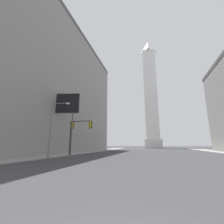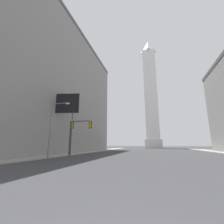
{
  "view_description": "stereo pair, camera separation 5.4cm",
  "coord_description": "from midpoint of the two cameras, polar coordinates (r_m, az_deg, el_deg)",
  "views": [
    {
      "loc": [
        0.34,
        -2.18,
        1.9
      ],
      "look_at": [
        -17.83,
        63.37,
        16.74
      ],
      "focal_mm": 24.0,
      "sensor_mm": 36.0,
      "label": 1
    },
    {
      "loc": [
        0.39,
        -2.17,
        1.9
      ],
      "look_at": [
        -17.83,
        63.37,
        16.74
      ],
      "focal_mm": 24.0,
      "sensor_mm": 36.0,
      "label": 2
    }
  ],
  "objects": [
    {
      "name": "obelisk",
      "position": [
        87.79,
        14.5,
        7.15
      ],
      "size": [
        8.57,
        8.57,
        63.38
      ],
      "color": "silver",
      "rests_on": "ground_plane"
    },
    {
      "name": "billboard_sign",
      "position": [
        29.58,
        -19.04,
        2.6
      ],
      "size": [
        6.86,
        1.8,
        11.35
      ],
      "color": "#3F3F42",
      "rests_on": "ground_plane"
    },
    {
      "name": "sidewalk_left",
      "position": [
        35.56,
        -13.27,
        -14.94
      ],
      "size": [
        5.0,
        96.97,
        0.15
      ],
      "primitive_type": "cube",
      "color": "gray",
      "rests_on": "ground_plane"
    },
    {
      "name": "traffic_light_mid_left",
      "position": [
        27.97,
        -13.18,
        -6.31
      ],
      "size": [
        4.34,
        0.51,
        6.16
      ],
      "color": "black",
      "rests_on": "ground_plane"
    },
    {
      "name": "building_left",
      "position": [
        43.33,
        -24.34,
        7.78
      ],
      "size": [
        19.41,
        49.03,
        31.93
      ],
      "color": "gray",
      "rests_on": "ground_plane"
    },
    {
      "name": "street_lamp",
      "position": [
        23.14,
        -21.38,
        -4.0
      ],
      "size": [
        3.0,
        0.36,
        7.95
      ],
      "color": "slate",
      "rests_on": "ground_plane"
    }
  ]
}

